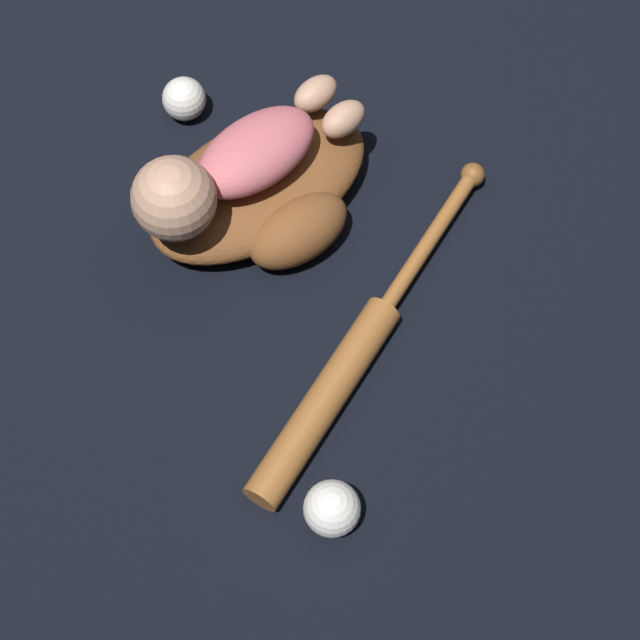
{
  "coord_description": "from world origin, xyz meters",
  "views": [
    {
      "loc": [
        0.75,
        0.55,
        1.35
      ],
      "look_at": [
        0.2,
        0.21,
        0.07
      ],
      "focal_mm": 60.0,
      "sensor_mm": 36.0,
      "label": 1
    }
  ],
  "objects_px": {
    "baby_figure": "(226,169)",
    "baseball_bat": "(347,366)",
    "baseball": "(332,509)",
    "baseball_glove": "(265,192)",
    "baseball_spare": "(184,99)"
  },
  "relations": [
    {
      "from": "baseball_glove",
      "to": "baseball_bat",
      "type": "relative_size",
      "value": 0.67
    },
    {
      "from": "baseball_glove",
      "to": "baseball_bat",
      "type": "xyz_separation_m",
      "value": [
        0.17,
        0.24,
        -0.02
      ]
    },
    {
      "from": "baseball_glove",
      "to": "baby_figure",
      "type": "xyz_separation_m",
      "value": [
        0.04,
        -0.03,
        0.09
      ]
    },
    {
      "from": "baby_figure",
      "to": "baseball",
      "type": "height_order",
      "value": "baby_figure"
    },
    {
      "from": "baby_figure",
      "to": "baseball_bat",
      "type": "relative_size",
      "value": 0.62
    },
    {
      "from": "baby_figure",
      "to": "baseball_bat",
      "type": "xyz_separation_m",
      "value": [
        0.12,
        0.27,
        -0.11
      ]
    },
    {
      "from": "baseball_glove",
      "to": "baseball",
      "type": "xyz_separation_m",
      "value": [
        0.35,
        0.33,
        -0.01
      ]
    },
    {
      "from": "baseball_bat",
      "to": "baseball_spare",
      "type": "bearing_deg",
      "value": -119.35
    },
    {
      "from": "baby_figure",
      "to": "baseball_bat",
      "type": "bearing_deg",
      "value": 65.63
    },
    {
      "from": "baseball_glove",
      "to": "baseball_bat",
      "type": "distance_m",
      "value": 0.29
    },
    {
      "from": "baseball",
      "to": "baseball_glove",
      "type": "bearing_deg",
      "value": -136.83
    },
    {
      "from": "baseball",
      "to": "baseball_bat",
      "type": "bearing_deg",
      "value": -154.32
    },
    {
      "from": "baseball_bat",
      "to": "baseball",
      "type": "height_order",
      "value": "baseball"
    },
    {
      "from": "baseball_glove",
      "to": "baby_figure",
      "type": "height_order",
      "value": "baby_figure"
    },
    {
      "from": "baby_figure",
      "to": "baseball",
      "type": "distance_m",
      "value": 0.48
    }
  ]
}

